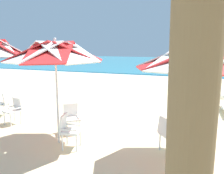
# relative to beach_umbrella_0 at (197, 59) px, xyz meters

# --- Properties ---
(ground_plane) EXTENTS (80.00, 80.00, 0.00)m
(ground_plane) POSITION_rel_beach_umbrella_0_xyz_m (0.44, 2.60, -2.25)
(ground_plane) COLOR beige
(sea) EXTENTS (80.00, 36.00, 0.10)m
(sea) POSITION_rel_beach_umbrella_0_xyz_m (0.44, 33.00, -2.20)
(sea) COLOR teal
(sea) RESTS_ON ground
(surf_foam) EXTENTS (80.00, 0.70, 0.01)m
(surf_foam) POSITION_rel_beach_umbrella_0_xyz_m (0.44, 14.70, -2.24)
(surf_foam) COLOR white
(surf_foam) RESTS_ON ground
(beach_umbrella_0) EXTENTS (2.57, 2.57, 2.58)m
(beach_umbrella_0) POSITION_rel_beach_umbrella_0_xyz_m (0.00, 0.00, 0.00)
(beach_umbrella_0) COLOR silver
(beach_umbrella_0) RESTS_ON ground
(plastic_chair_0) EXTENTS (0.63, 0.63, 0.87)m
(plastic_chair_0) POSITION_rel_beach_umbrella_0_xyz_m (-0.53, 0.26, -1.75)
(plastic_chair_0) COLOR white
(plastic_chair_0) RESTS_ON ground
(plastic_chair_1) EXTENTS (0.55, 0.53, 0.87)m
(plastic_chair_1) POSITION_rel_beach_umbrella_0_xyz_m (0.07, -0.95, -1.75)
(plastic_chair_1) COLOR white
(plastic_chair_1) RESTS_ON ground
(beach_umbrella_1) EXTENTS (2.49, 2.49, 2.72)m
(beach_umbrella_1) POSITION_rel_beach_umbrella_0_xyz_m (-3.28, -0.23, 0.11)
(beach_umbrella_1) COLOR silver
(beach_umbrella_1) RESTS_ON ground
(plastic_chair_2) EXTENTS (0.63, 0.63, 0.87)m
(plastic_chair_2) POSITION_rel_beach_umbrella_0_xyz_m (-3.35, 0.52, -1.75)
(plastic_chair_2) COLOR white
(plastic_chair_2) RESTS_ON ground
(plastic_chair_3) EXTENTS (0.56, 0.53, 0.87)m
(plastic_chair_3) POSITION_rel_beach_umbrella_0_xyz_m (-2.86, -0.41, -1.75)
(plastic_chair_3) COLOR white
(plastic_chair_3) RESTS_ON ground
(plastic_chair_4) EXTENTS (0.53, 0.55, 0.87)m
(plastic_chair_4) POSITION_rel_beach_umbrella_0_xyz_m (-5.53, 0.51, -1.75)
(plastic_chair_4) COLOR white
(plastic_chair_4) RESTS_ON ground
(plastic_chair_5) EXTENTS (0.60, 0.58, 0.87)m
(plastic_chair_5) POSITION_rel_beach_umbrella_0_xyz_m (-6.60, 1.05, -1.75)
(plastic_chair_5) COLOR white
(plastic_chair_5) RESTS_ON ground
(sun_lounger_1) EXTENTS (0.88, 2.20, 0.62)m
(sun_lounger_1) POSITION_rel_beach_umbrella_0_xyz_m (-0.52, 5.19, -1.97)
(sun_lounger_1) COLOR white
(sun_lounger_1) RESTS_ON ground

